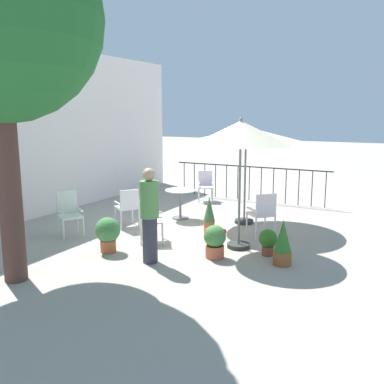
{
  "coord_description": "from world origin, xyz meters",
  "views": [
    {
      "loc": [
        -8.39,
        -4.3,
        2.59
      ],
      "look_at": [
        0.0,
        0.12,
        0.8
      ],
      "focal_mm": 40.05,
      "sensor_mm": 36.0,
      "label": 1
    }
  ],
  "objects": [
    {
      "name": "potted_plant_2",
      "position": [
        -1.48,
        -2.41,
        0.38
      ],
      "size": [
        0.32,
        0.32,
        0.8
      ],
      "color": "brown",
      "rests_on": "ground"
    },
    {
      "name": "terrace_railing",
      "position": [
        3.39,
        -0.0,
        0.68
      ],
      "size": [
        0.03,
        4.74,
        1.01
      ],
      "color": "black",
      "rests_on": "ground"
    },
    {
      "name": "patio_chair_0",
      "position": [
        -0.07,
        -1.58,
        0.55
      ],
      "size": [
        0.66,
        0.66,
        0.94
      ],
      "color": "white",
      "rests_on": "ground"
    },
    {
      "name": "potted_plant_0",
      "position": [
        -0.22,
        -0.42,
        0.4
      ],
      "size": [
        0.26,
        0.26,
        0.78
      ],
      "color": "#A9593C",
      "rests_on": "ground"
    },
    {
      "name": "potted_plant_4",
      "position": [
        -2.33,
        0.67,
        0.38
      ],
      "size": [
        0.47,
        0.47,
        0.66
      ],
      "color": "#B55D32",
      "rests_on": "ground"
    },
    {
      "name": "villa_facade",
      "position": [
        0.0,
        4.03,
        2.09
      ],
      "size": [
        9.69,
        0.3,
        4.18
      ],
      "primitive_type": "cube",
      "color": "white",
      "rests_on": "ground"
    },
    {
      "name": "cafe_table_0",
      "position": [
        0.51,
        0.72,
        0.5
      ],
      "size": [
        0.74,
        0.74,
        0.72
      ],
      "color": "silver",
      "rests_on": "ground"
    },
    {
      "name": "patio_chair_4",
      "position": [
        2.71,
        1.11,
        0.5
      ],
      "size": [
        0.63,
        0.61,
        0.87
      ],
      "color": "silver",
      "rests_on": "ground"
    },
    {
      "name": "patio_chair_2",
      "position": [
        -1.83,
        2.09,
        0.53
      ],
      "size": [
        0.63,
        0.64,
        0.95
      ],
      "color": "silver",
      "rests_on": "ground"
    },
    {
      "name": "patio_umbrella_0",
      "position": [
        0.83,
        -0.83,
        2.07
      ],
      "size": [
        2.48,
        2.48,
        2.3
      ],
      "color": "#2D2D2D",
      "rests_on": "ground"
    },
    {
      "name": "ground_plane",
      "position": [
        0.0,
        0.0,
        0.0
      ],
      "size": [
        60.0,
        60.0,
        0.0
      ],
      "primitive_type": "plane",
      "color": "#9F978B"
    },
    {
      "name": "potted_plant_3",
      "position": [
        -1.69,
        -1.23,
        0.32
      ],
      "size": [
        0.4,
        0.4,
        0.6
      ],
      "color": "#BD5B3D",
      "rests_on": "ground"
    },
    {
      "name": "potted_plant_1",
      "position": [
        -1.12,
        -2.03,
        0.28
      ],
      "size": [
        0.34,
        0.34,
        0.49
      ],
      "color": "brown",
      "rests_on": "ground"
    },
    {
      "name": "patio_chair_3",
      "position": [
        -1.44,
        0.37,
        0.51
      ],
      "size": [
        0.66,
        0.65,
        0.88
      ],
      "color": "silver",
      "rests_on": "ground"
    },
    {
      "name": "standing_person",
      "position": [
        -2.43,
        -0.34,
        0.85
      ],
      "size": [
        0.44,
        0.44,
        1.66
      ],
      "color": "#33333D",
      "rests_on": "ground"
    },
    {
      "name": "patio_chair_1",
      "position": [
        -0.76,
        1.35,
        0.52
      ],
      "size": [
        0.64,
        0.64,
        0.89
      ],
      "color": "white",
      "rests_on": "ground"
    },
    {
      "name": "patio_umbrella_1",
      "position": [
        -0.95,
        -1.39,
        2.18
      ],
      "size": [
        1.83,
        1.83,
        2.48
      ],
      "color": "#2D2D2D",
      "rests_on": "ground"
    }
  ]
}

